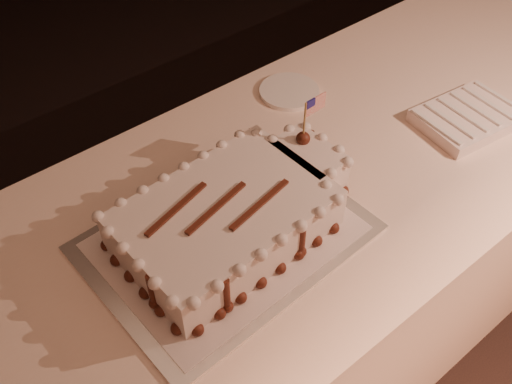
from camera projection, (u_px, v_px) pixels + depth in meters
banquet_table at (305, 264)px, 1.61m from camera, size 2.40×0.80×0.75m
cake_board at (226, 238)px, 1.19m from camera, size 0.57×0.44×0.01m
doily at (226, 236)px, 1.19m from camera, size 0.51×0.40×0.00m
sheet_cake at (236, 213)px, 1.16m from camera, size 0.53×0.32×0.21m
napkin_stack at (467, 118)px, 1.44m from camera, size 0.27×0.21×0.04m
side_plate at (289, 92)px, 1.53m from camera, size 0.16×0.16×0.01m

